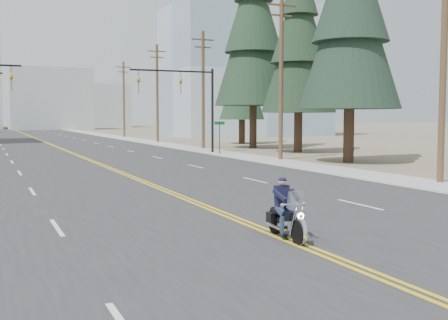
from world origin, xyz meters
TOP-DOWN VIEW (x-y plane):
  - ground_plane at (0.00, 0.00)m, footprint 400.00×400.00m
  - road at (0.00, 70.00)m, footprint 20.00×200.00m
  - sidewalk_right at (11.50, 70.00)m, footprint 3.00×200.00m
  - traffic_mast_right at (8.98, 32.00)m, footprint 7.10×0.26m
  - street_sign at (10.80, 30.00)m, footprint 0.90×0.06m
  - utility_pole_a at (12.50, 8.00)m, footprint 2.20×0.30m
  - utility_pole_b at (12.50, 23.00)m, footprint 2.20×0.30m
  - utility_pole_c at (12.50, 38.00)m, footprint 2.20×0.30m
  - utility_pole_d at (12.50, 53.00)m, footprint 2.20×0.30m
  - utility_pole_e at (12.50, 70.00)m, footprint 2.20×0.30m
  - glass_building at (32.00, 70.00)m, footprint 24.00×16.00m
  - haze_bldg_b at (8.00, 125.00)m, footprint 18.00×14.00m
  - haze_bldg_c at (40.00, 110.00)m, footprint 16.00×12.00m
  - haze_bldg_e at (25.00, 150.00)m, footprint 14.00×14.00m
  - motorcyclist at (0.04, 0.34)m, footprint 1.01×2.01m
  - conifer_near at (15.42, 19.07)m, footprint 6.66×6.66m
  - conifer_mid at (17.81, 29.50)m, footprint 6.30×6.30m
  - conifer_tall at (17.15, 36.76)m, footprint 7.34×7.34m
  - conifer_far at (19.87, 45.06)m, footprint 5.04×5.04m

SIDE VIEW (x-z plane):
  - ground_plane at x=0.00m, z-range 0.00..0.00m
  - road at x=0.00m, z-range 0.00..0.01m
  - sidewalk_right at x=11.50m, z-range 0.00..0.01m
  - motorcyclist at x=0.04m, z-range 0.00..1.52m
  - street_sign at x=10.80m, z-range 0.49..3.12m
  - traffic_mast_right at x=8.98m, z-range 1.44..8.44m
  - utility_pole_a at x=12.50m, z-range 0.23..11.23m
  - utility_pole_c at x=12.50m, z-range 0.23..11.23m
  - utility_pole_e at x=12.50m, z-range 0.23..11.23m
  - utility_pole_b at x=12.50m, z-range 0.23..11.73m
  - utility_pole_d at x=12.50m, z-range 0.23..11.73m
  - haze_bldg_e at x=25.00m, z-range 0.00..12.00m
  - haze_bldg_b at x=8.00m, z-range 0.00..14.00m
  - conifer_far at x=19.87m, z-range 0.99..14.49m
  - haze_bldg_c at x=40.00m, z-range 0.00..18.00m
  - conifer_mid at x=17.81m, z-range 1.24..18.05m
  - glass_building at x=32.00m, z-range 0.00..20.00m
  - conifer_near at x=15.42m, z-range 1.31..18.95m
  - conifer_tall at x=17.15m, z-range 1.52..21.92m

